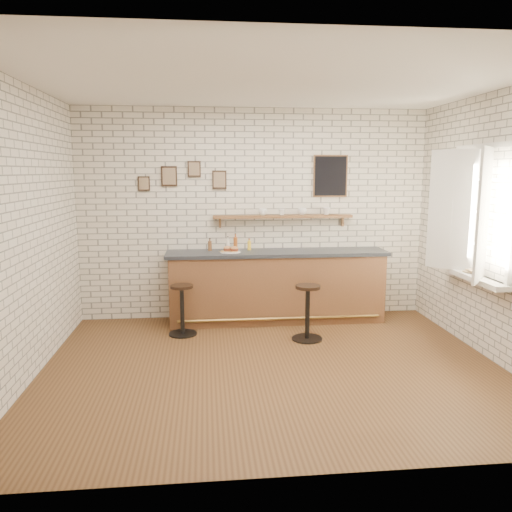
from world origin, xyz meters
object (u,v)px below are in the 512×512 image
object	(u,v)px
ciabatta_sandwich	(231,249)
book_upper	(469,271)
bitters_bottle_amber	(235,243)
bar_stool_left	(182,308)
bar_counter	(277,286)
book_lower	(471,273)
shelf_cup_c	(302,211)
sandwich_plate	(230,252)
bar_stool_right	(308,311)
shelf_cup_a	(263,212)
shelf_cup_b	(282,212)
bitters_bottle_brown	(210,246)
bitters_bottle_white	(228,245)
condiment_bottle_yellow	(249,245)
shelf_cup_d	(326,211)

from	to	relation	value
ciabatta_sandwich	book_upper	bearing A→B (deg)	-26.11
bitters_bottle_amber	bar_stool_left	size ratio (longest dim) A/B	0.36
bar_counter	bar_stool_left	size ratio (longest dim) A/B	4.66
book_lower	shelf_cup_c	bearing A→B (deg)	109.54
sandwich_plate	bar_stool_right	size ratio (longest dim) A/B	0.40
bar_counter	shelf_cup_c	world-z (taller)	shelf_cup_c
shelf_cup_a	book_lower	size ratio (longest dim) A/B	0.53
bar_stool_left	book_lower	distance (m)	3.58
shelf_cup_b	bitters_bottle_brown	bearing A→B (deg)	147.90
bar_stool_left	shelf_cup_b	world-z (taller)	shelf_cup_b
bitters_bottle_white	condiment_bottle_yellow	distance (m)	0.31
ciabatta_sandwich	condiment_bottle_yellow	world-z (taller)	condiment_bottle_yellow
bitters_bottle_amber	book_upper	xyz separation A→B (m)	(2.67, -1.53, -0.15)
sandwich_plate	shelf_cup_d	size ratio (longest dim) A/B	2.50
bar_counter	sandwich_plate	bearing A→B (deg)	-176.40
bar_counter	bar_stool_right	xyz separation A→B (m)	(0.27, -0.86, -0.13)
shelf_cup_b	book_lower	bearing A→B (deg)	-74.37
bitters_bottle_brown	book_lower	bearing A→B (deg)	-27.21
sandwich_plate	shelf_cup_c	xyz separation A→B (m)	(1.05, 0.24, 0.53)
bitters_bottle_amber	book_upper	distance (m)	3.08
bar_counter	shelf_cup_c	bearing A→B (deg)	27.22
book_upper	bar_stool_left	bearing A→B (deg)	163.42
bar_counter	shelf_cup_a	size ratio (longest dim) A/B	25.85
bar_counter	shelf_cup_d	bearing A→B (deg)	15.07
bitters_bottle_brown	book_lower	xyz separation A→B (m)	(3.03, -1.56, -0.14)
bitters_bottle_amber	condiment_bottle_yellow	distance (m)	0.20
shelf_cup_c	bar_stool_right	bearing A→B (deg)	176.24
condiment_bottle_yellow	shelf_cup_b	bearing A→B (deg)	7.06
shelf_cup_c	shelf_cup_d	xyz separation A→B (m)	(0.36, 0.00, 0.00)
bar_counter	bar_stool_right	distance (m)	0.91
sandwich_plate	bitters_bottle_brown	world-z (taller)	bitters_bottle_brown
shelf_cup_b	shelf_cup_d	xyz separation A→B (m)	(0.65, 0.00, 0.01)
shelf_cup_d	bar_counter	bearing A→B (deg)	-168.64
condiment_bottle_yellow	book_lower	distance (m)	2.92
bar_stool_left	shelf_cup_a	size ratio (longest dim) A/B	5.55
bar_counter	bitters_bottle_brown	distance (m)	1.11
ciabatta_sandwich	bitters_bottle_brown	distance (m)	0.34
shelf_cup_d	shelf_cup_a	bearing A→B (deg)	176.29
sandwich_plate	ciabatta_sandwich	bearing A→B (deg)	-0.00
shelf_cup_a	shelf_cup_b	distance (m)	0.27
bitters_bottle_white	shelf_cup_d	distance (m)	1.50
book_upper	bitters_bottle_white	bearing A→B (deg)	149.21
bitters_bottle_white	book_upper	distance (m)	3.17
condiment_bottle_yellow	shelf_cup_c	size ratio (longest dim) A/B	1.31
ciabatta_sandwich	book_lower	bearing A→B (deg)	-26.60
ciabatta_sandwich	bitters_bottle_brown	world-z (taller)	bitters_bottle_brown
bar_stool_right	book_upper	xyz separation A→B (m)	(1.82, -0.53, 0.58)
bitters_bottle_brown	shelf_cup_b	bearing A→B (deg)	3.25
bar_stool_right	shelf_cup_d	bearing A→B (deg)	65.82
bitters_bottle_amber	condiment_bottle_yellow	xyz separation A→B (m)	(0.20, 0.00, -0.03)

